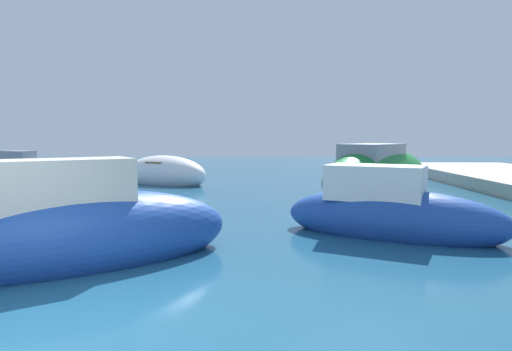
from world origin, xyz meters
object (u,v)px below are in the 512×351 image
Objects in this scene: moored_boat_5 at (389,213)px; moored_boat_6 at (23,174)px; moored_boat_2 at (83,232)px; moored_boat_4 at (378,177)px; moored_boat_1 at (164,174)px.

moored_boat_6 is at bearing 168.47° from moored_boat_5.
moored_boat_2 is 5.83m from moored_boat_5.
moored_boat_5 is (-1.31, -6.25, -0.18)m from moored_boat_4.
moored_boat_4 is 1.37× the size of moored_boat_5.
moored_boat_6 is (-7.72, 12.14, -0.11)m from moored_boat_2.
moored_boat_4 is 6.38m from moored_boat_5.
moored_boat_1 is at bearing 150.88° from moored_boat_5.
moored_boat_6 is (-13.15, 10.01, -0.05)m from moored_boat_5.
moored_boat_4 reaches higher than moored_boat_2.
moored_boat_1 is 0.73× the size of moored_boat_4.
moored_boat_2 is 10.75m from moored_boat_4.
moored_boat_1 is at bearing 17.47° from moored_boat_6.
moored_boat_4 is at bearing 16.41° from moored_boat_2.
moored_boat_5 reaches higher than moored_boat_6.
moored_boat_2 is at bearing -38.15° from moored_boat_6.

